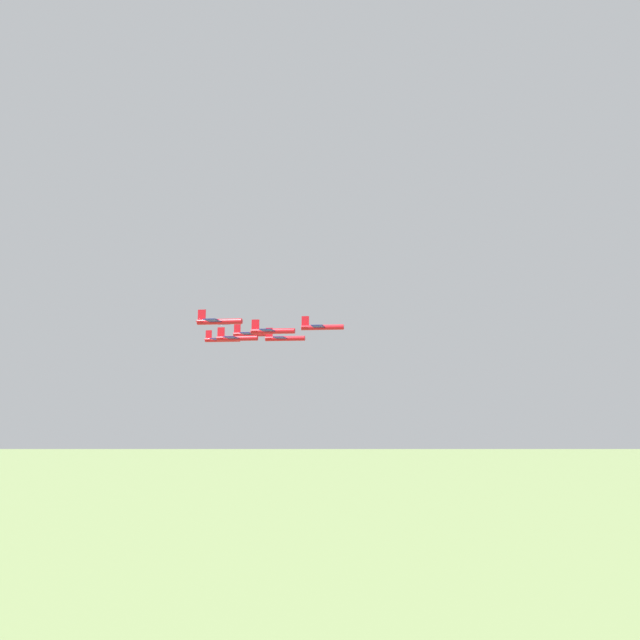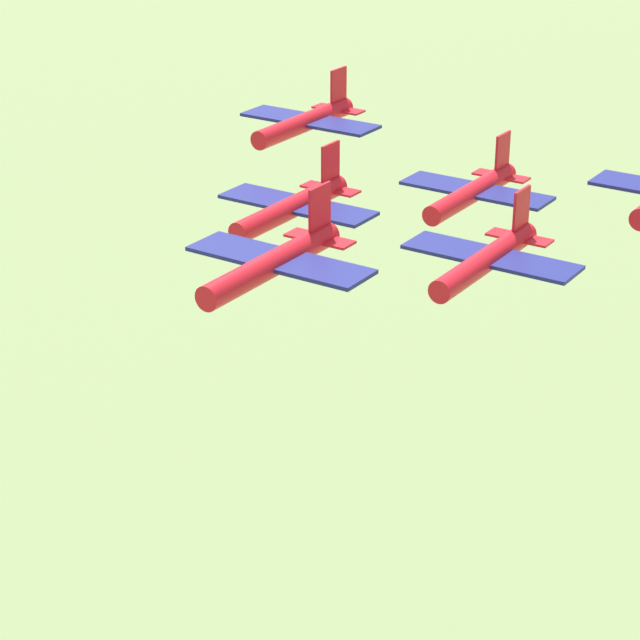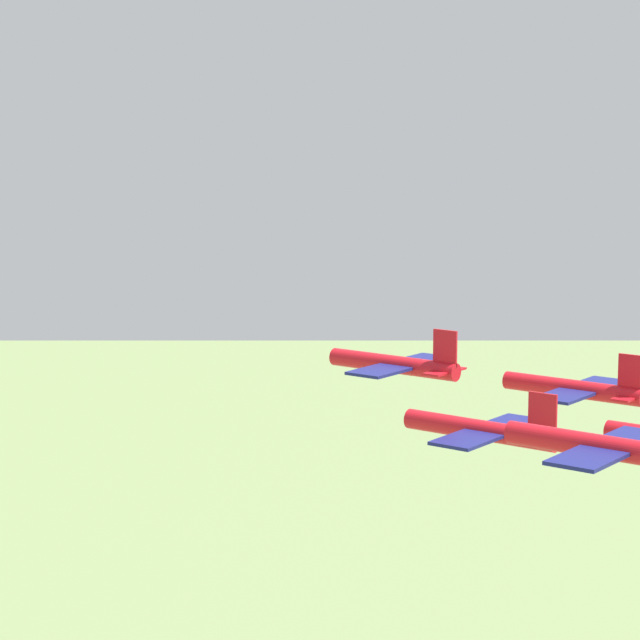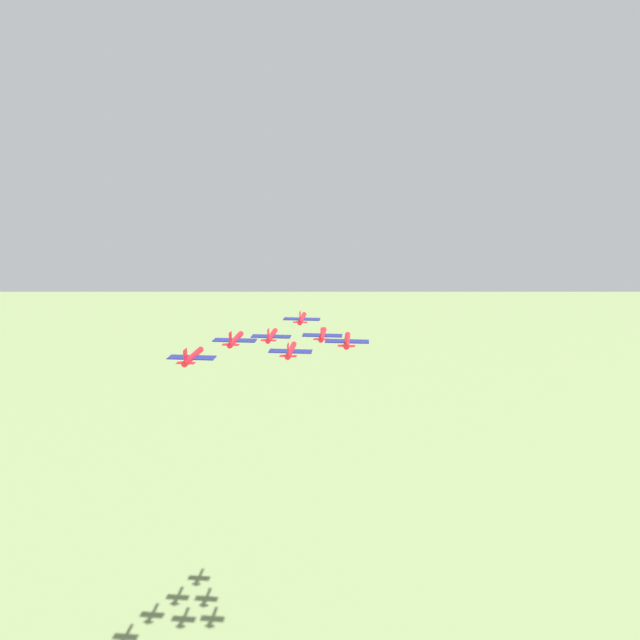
% 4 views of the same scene
% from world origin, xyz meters
% --- Properties ---
extents(jet_0, '(9.81, 9.94, 3.74)m').
position_xyz_m(jet_0, '(-42.48, 18.47, 144.08)').
color(jet_0, red).
extents(jet_1, '(9.81, 9.94, 3.74)m').
position_xyz_m(jet_1, '(-40.11, 5.30, 141.94)').
color(jet_1, red).
extents(jet_2, '(9.81, 9.94, 3.74)m').
position_xyz_m(jet_2, '(-29.82, 14.15, 142.54)').
color(jet_2, red).
extents(jet_3, '(9.81, 9.94, 3.74)m').
position_xyz_m(jet_3, '(-37.74, -7.87, 143.96)').
color(jet_3, red).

